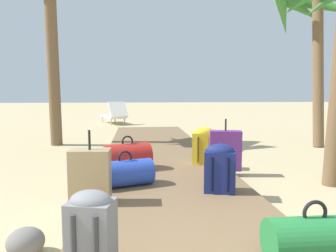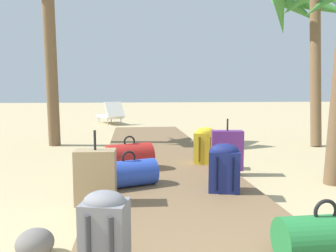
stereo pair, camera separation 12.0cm
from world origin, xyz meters
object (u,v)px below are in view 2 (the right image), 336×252
(suitcase_purple, at_px, (227,150))
(lounge_chair, at_px, (111,115))
(duffel_bag_red, at_px, (130,157))
(duffel_bag_green, at_px, (324,238))
(palm_tree_far_right, at_px, (317,13))
(suitcase_tan, at_px, (96,177))
(duffel_bag_blue, at_px, (129,173))
(backpack_grey, at_px, (105,232))
(backpack_navy, at_px, (224,166))
(backpack_yellow, at_px, (205,145))

(suitcase_purple, height_order, lounge_chair, lounge_chair)
(duffel_bag_red, height_order, duffel_bag_green, duffel_bag_red)
(suitcase_purple, height_order, palm_tree_far_right, palm_tree_far_right)
(duffel_bag_red, relative_size, suitcase_tan, 0.98)
(duffel_bag_blue, xyz_separation_m, lounge_chair, (-0.64, 8.16, 0.10))
(backpack_grey, xyz_separation_m, duffel_bag_red, (0.15, 2.63, -0.09))
(duffel_bag_green, bearing_deg, lounge_chair, 100.74)
(duffel_bag_red, xyz_separation_m, lounge_chair, (-0.65, 7.37, 0.06))
(duffel_bag_blue, relative_size, suitcase_tan, 0.97)
(lounge_chair, bearing_deg, backpack_navy, -78.87)
(duffel_bag_green, xyz_separation_m, lounge_chair, (-1.89, 9.97, 0.10))
(palm_tree_far_right, height_order, lounge_chair, palm_tree_far_right)
(backpack_grey, bearing_deg, duffel_bag_red, 86.79)
(lounge_chair, bearing_deg, backpack_grey, -87.12)
(duffel_bag_green, distance_m, backpack_yellow, 2.88)
(backpack_grey, distance_m, backpack_navy, 1.92)
(suitcase_purple, xyz_separation_m, suitcase_tan, (-1.67, -1.19, -0.01))
(backpack_yellow, height_order, palm_tree_far_right, palm_tree_far_right)
(duffel_bag_blue, height_order, lounge_chair, lounge_chair)
(duffel_bag_red, xyz_separation_m, duffel_bag_green, (1.24, -2.60, -0.04))
(duffel_bag_red, distance_m, suitcase_purple, 1.35)
(duffel_bag_red, bearing_deg, backpack_navy, -47.36)
(backpack_navy, distance_m, lounge_chair, 8.64)
(backpack_grey, xyz_separation_m, backpack_navy, (1.16, 1.52, 0.01))
(duffel_bag_green, distance_m, suitcase_tan, 2.02)
(duffel_bag_blue, distance_m, suitcase_tan, 0.64)
(backpack_grey, height_order, duffel_bag_green, backpack_grey)
(duffel_bag_red, relative_size, suitcase_purple, 0.99)
(backpack_navy, height_order, suitcase_tan, suitcase_tan)
(backpack_yellow, bearing_deg, duffel_bag_green, -87.95)
(duffel_bag_blue, height_order, backpack_navy, backpack_navy)
(backpack_grey, relative_size, duffel_bag_blue, 0.75)
(backpack_grey, relative_size, duffel_bag_green, 0.86)
(suitcase_tan, distance_m, lounge_chair, 8.71)
(duffel_bag_red, height_order, suitcase_tan, suitcase_tan)
(suitcase_purple, distance_m, duffel_bag_green, 2.46)
(backpack_grey, xyz_separation_m, duffel_bag_green, (1.39, 0.03, -0.12))
(palm_tree_far_right, bearing_deg, suitcase_purple, -138.41)
(duffel_bag_red, distance_m, lounge_chair, 7.40)
(palm_tree_far_right, bearing_deg, suitcase_tan, -140.67)
(duffel_bag_red, relative_size, backpack_yellow, 1.28)
(suitcase_purple, relative_size, backpack_yellow, 1.29)
(backpack_grey, distance_m, duffel_bag_blue, 1.85)
(duffel_bag_red, distance_m, suitcase_tan, 1.37)
(duffel_bag_green, distance_m, palm_tree_far_right, 6.07)
(palm_tree_far_right, distance_m, lounge_chair, 7.37)
(duffel_bag_green, bearing_deg, duffel_bag_red, 115.54)
(duffel_bag_green, height_order, backpack_yellow, backpack_yellow)
(suitcase_purple, xyz_separation_m, palm_tree_far_right, (2.62, 2.32, 2.45))
(duffel_bag_red, height_order, backpack_navy, backpack_navy)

